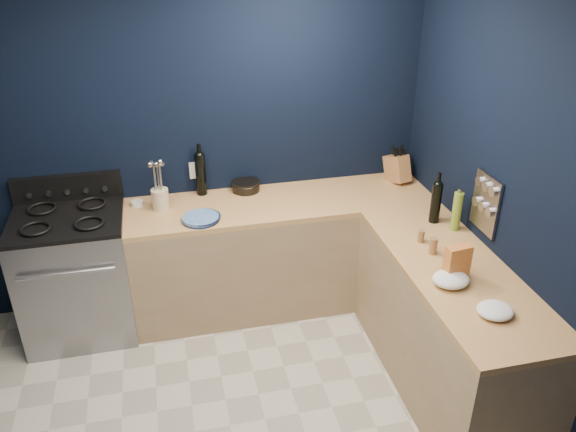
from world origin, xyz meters
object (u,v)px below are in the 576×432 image
object	(u,v)px
plate_stack	(201,219)
knife_block	(397,169)
crouton_bag	(457,263)
utensil_crock	(160,199)
gas_range	(77,277)

from	to	relation	value
plate_stack	knife_block	distance (m)	1.63
knife_block	crouton_bag	world-z (taller)	knife_block
plate_stack	knife_block	size ratio (longest dim) A/B	1.20
knife_block	utensil_crock	bearing A→B (deg)	166.03
gas_range	crouton_bag	bearing A→B (deg)	-28.18
crouton_bag	plate_stack	bearing A→B (deg)	134.49
knife_block	crouton_bag	size ratio (longest dim) A/B	0.97
utensil_crock	plate_stack	bearing A→B (deg)	-43.83
utensil_crock	crouton_bag	bearing A→B (deg)	-38.66
gas_range	utensil_crock	bearing A→B (deg)	7.67
plate_stack	crouton_bag	bearing A→B (deg)	-37.59
plate_stack	crouton_bag	world-z (taller)	crouton_bag
knife_block	crouton_bag	distance (m)	1.40
knife_block	crouton_bag	xyz separation A→B (m)	(-0.21, -1.39, 0.00)
gas_range	utensil_crock	size ratio (longest dim) A/B	5.97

